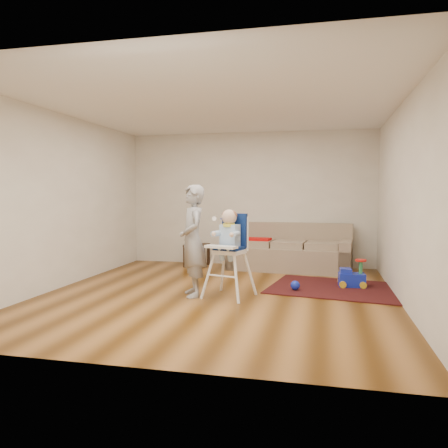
% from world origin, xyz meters
% --- Properties ---
extents(ground, '(5.50, 5.50, 0.00)m').
position_xyz_m(ground, '(0.00, 0.00, 0.00)').
color(ground, '#4A2807').
rests_on(ground, ground).
extents(room_envelope, '(5.04, 5.52, 2.72)m').
position_xyz_m(room_envelope, '(0.00, 0.53, 1.88)').
color(room_envelope, beige).
rests_on(room_envelope, ground).
extents(sofa, '(2.38, 1.16, 0.89)m').
position_xyz_m(sofa, '(0.85, 2.30, 0.44)').
color(sofa, gray).
rests_on(sofa, ground).
extents(side_table, '(0.45, 0.45, 0.45)m').
position_xyz_m(side_table, '(-1.00, 2.33, 0.22)').
color(side_table, black).
rests_on(side_table, ground).
extents(area_rug, '(2.25, 1.83, 0.02)m').
position_xyz_m(area_rug, '(1.72, 0.78, 0.01)').
color(area_rug, black).
rests_on(area_rug, ground).
extents(ride_on_toy, '(0.42, 0.31, 0.43)m').
position_xyz_m(ride_on_toy, '(1.93, 0.93, 0.23)').
color(ride_on_toy, '#1528C0').
rests_on(ride_on_toy, area_rug).
extents(toy_ball, '(0.14, 0.14, 0.14)m').
position_xyz_m(toy_ball, '(1.08, 0.48, 0.09)').
color(toy_ball, '#1528C0').
rests_on(toy_ball, area_rug).
extents(high_chair, '(0.71, 0.71, 1.25)m').
position_xyz_m(high_chair, '(0.19, -0.10, 0.60)').
color(high_chair, white).
rests_on(high_chair, ground).
extents(adult, '(0.60, 0.69, 1.59)m').
position_xyz_m(adult, '(-0.33, -0.16, 0.79)').
color(adult, '#9A9B9D').
rests_on(adult, ground).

